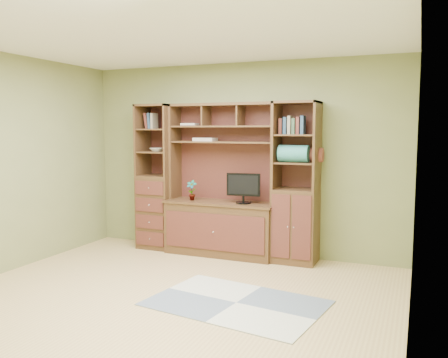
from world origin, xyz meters
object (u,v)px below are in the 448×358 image
at_px(left_tower, 158,177).
at_px(monitor, 243,183).
at_px(right_tower, 296,183).
at_px(center_hutch, 221,180).

distance_m(left_tower, monitor, 1.34).
xyz_separation_m(left_tower, right_tower, (2.02, 0.00, 0.00)).
bearing_deg(left_tower, right_tower, 0.00).
relative_size(center_hutch, monitor, 3.73).
relative_size(right_tower, monitor, 3.73).
bearing_deg(left_tower, monitor, -3.21).
relative_size(left_tower, right_tower, 1.00).
height_order(center_hutch, left_tower, same).
distance_m(left_tower, right_tower, 2.02).
bearing_deg(right_tower, left_tower, 180.00).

